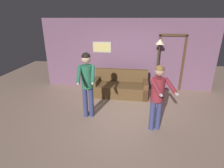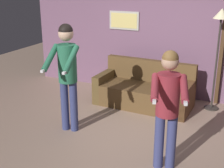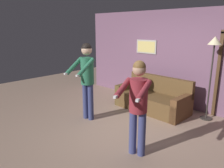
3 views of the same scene
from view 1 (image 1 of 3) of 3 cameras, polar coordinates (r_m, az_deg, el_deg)
The scene contains 6 objects.
ground_plane at distance 5.08m, azimuth 3.84°, elevation -10.04°, with size 12.00×12.00×0.00m, color #A0826E.
back_wall_assembly at distance 6.65m, azimuth 5.25°, elevation 9.45°, with size 6.40×0.10×2.60m.
couch at distance 6.23m, azimuth 2.76°, elevation -1.13°, with size 1.92×0.91×0.87m.
torchiere_lamp at distance 6.29m, azimuth 15.16°, elevation 10.70°, with size 0.30×0.30×1.94m.
person_standing_left at distance 4.58m, azimuth -8.15°, elevation 1.51°, with size 0.51×0.72×1.80m.
person_standing_right at distance 4.15m, azimuth 14.76°, elevation -2.84°, with size 0.55×0.72×1.64m.
Camera 1 is at (0.17, -4.36, 2.60)m, focal length 28.00 mm.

